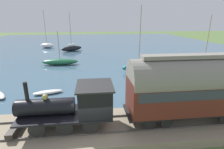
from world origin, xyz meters
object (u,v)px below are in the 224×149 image
(passenger_coach, at_px, (192,85))
(rowboat_far_out, at_px, (48,92))
(sailboat_teal, at_px, (139,67))
(sailboat_green, at_px, (60,62))
(sailboat_yellow, at_px, (204,65))
(steam_locomotive, at_px, (76,104))
(sailboat_black, at_px, (72,48))
(sailboat_white, at_px, (47,45))

(passenger_coach, xyz_separation_m, rowboat_far_out, (7.10, 11.19, -2.97))
(sailboat_teal, distance_m, sailboat_green, 13.24)
(sailboat_green, bearing_deg, rowboat_far_out, -175.62)
(sailboat_yellow, bearing_deg, sailboat_green, 65.40)
(steam_locomotive, height_order, sailboat_teal, sailboat_teal)
(sailboat_green, bearing_deg, sailboat_black, -1.34)
(sailboat_yellow, height_order, rowboat_far_out, sailboat_yellow)
(passenger_coach, bearing_deg, sailboat_green, 31.54)
(sailboat_teal, xyz_separation_m, sailboat_yellow, (-0.22, -10.12, 0.07))
(sailboat_yellow, xyz_separation_m, sailboat_black, (18.99, 21.71, -0.04))
(sailboat_black, bearing_deg, sailboat_green, 146.29)
(sailboat_teal, xyz_separation_m, rowboat_far_out, (-7.02, 11.43, -0.49))
(sailboat_black, relative_size, rowboat_far_out, 2.92)
(sailboat_green, bearing_deg, steam_locomotive, -166.56)
(sailboat_white, relative_size, rowboat_far_out, 3.15)
(sailboat_teal, bearing_deg, steam_locomotive, 142.83)
(sailboat_green, bearing_deg, sailboat_teal, -112.44)
(sailboat_teal, height_order, sailboat_black, sailboat_teal)
(sailboat_yellow, bearing_deg, rowboat_far_out, 96.77)
(rowboat_far_out, bearing_deg, sailboat_green, -9.96)
(sailboat_white, distance_m, sailboat_black, 9.11)
(steam_locomotive, xyz_separation_m, sailboat_yellow, (13.90, -18.00, -1.54))
(steam_locomotive, bearing_deg, sailboat_black, 6.43)
(sailboat_teal, relative_size, sailboat_green, 1.55)
(passenger_coach, distance_m, sailboat_white, 42.86)
(sailboat_teal, bearing_deg, sailboat_yellow, -99.24)
(steam_locomotive, height_order, sailboat_white, sailboat_white)
(sailboat_black, bearing_deg, passenger_coach, 167.70)
(sailboat_yellow, height_order, sailboat_white, sailboat_white)
(sailboat_teal, relative_size, sailboat_yellow, 1.15)
(sailboat_black, height_order, rowboat_far_out, sailboat_black)
(passenger_coach, distance_m, sailboat_black, 34.88)
(steam_locomotive, distance_m, sailboat_yellow, 22.79)
(sailboat_white, bearing_deg, sailboat_yellow, -109.63)
(rowboat_far_out, bearing_deg, sailboat_black, -12.96)
(passenger_coach, height_order, sailboat_yellow, sailboat_yellow)
(sailboat_green, relative_size, rowboat_far_out, 1.95)
(passenger_coach, relative_size, sailboat_white, 0.93)
(steam_locomotive, xyz_separation_m, sailboat_white, (38.62, 10.78, -1.60))
(sailboat_black, distance_m, rowboat_far_out, 25.79)
(steam_locomotive, bearing_deg, passenger_coach, -90.00)
(steam_locomotive, height_order, sailboat_green, sailboat_green)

